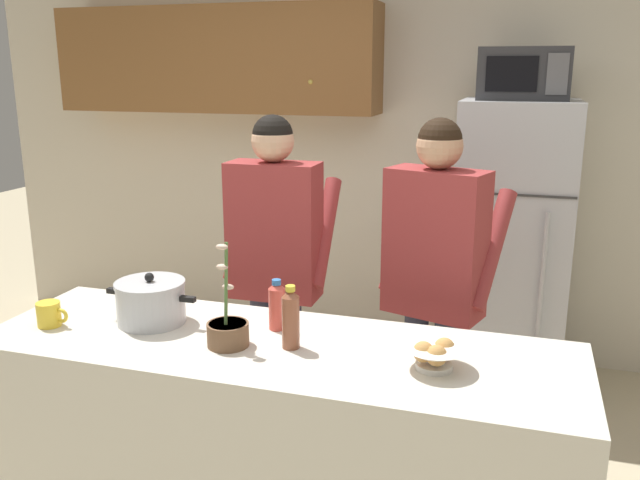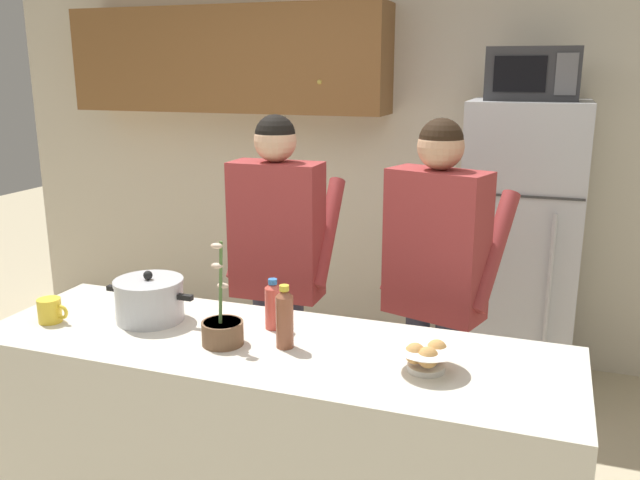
# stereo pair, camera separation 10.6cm
# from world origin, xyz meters

# --- Properties ---
(back_wall_unit) EXTENTS (6.00, 0.48, 2.60)m
(back_wall_unit) POSITION_xyz_m (-0.26, 2.25, 1.44)
(back_wall_unit) COLOR beige
(back_wall_unit) RESTS_ON ground
(kitchen_island) EXTENTS (2.18, 0.68, 0.92)m
(kitchen_island) POSITION_xyz_m (0.00, 0.00, 0.46)
(kitchen_island) COLOR silver
(kitchen_island) RESTS_ON ground
(refrigerator) EXTENTS (0.64, 0.68, 1.71)m
(refrigerator) POSITION_xyz_m (0.77, 1.85, 0.86)
(refrigerator) COLOR #B7BABF
(refrigerator) RESTS_ON ground
(microwave) EXTENTS (0.48, 0.37, 0.28)m
(microwave) POSITION_xyz_m (0.77, 1.83, 1.85)
(microwave) COLOR #2D2D30
(microwave) RESTS_ON refrigerator
(person_near_pot) EXTENTS (0.51, 0.42, 1.68)m
(person_near_pot) POSITION_xyz_m (-0.29, 0.77, 1.05)
(person_near_pot) COLOR #33384C
(person_near_pot) RESTS_ON ground
(person_by_sink) EXTENTS (0.60, 0.53, 1.69)m
(person_by_sink) POSITION_xyz_m (0.47, 0.75, 1.06)
(person_by_sink) COLOR #33384C
(person_by_sink) RESTS_ON ground
(cooking_pot) EXTENTS (0.38, 0.27, 0.20)m
(cooking_pot) POSITION_xyz_m (-0.53, 0.05, 1.00)
(cooking_pot) COLOR silver
(cooking_pot) RESTS_ON kitchen_island
(coffee_mug) EXTENTS (0.13, 0.09, 0.10)m
(coffee_mug) POSITION_xyz_m (-0.89, -0.10, 0.97)
(coffee_mug) COLOR yellow
(coffee_mug) RESTS_ON kitchen_island
(bread_bowl) EXTENTS (0.22, 0.22, 0.10)m
(bread_bowl) POSITION_xyz_m (0.58, -0.04, 0.97)
(bread_bowl) COLOR white
(bread_bowl) RESTS_ON kitchen_island
(bottle_near_edge) EXTENTS (0.06, 0.06, 0.23)m
(bottle_near_edge) POSITION_xyz_m (0.07, -0.02, 1.03)
(bottle_near_edge) COLOR brown
(bottle_near_edge) RESTS_ON kitchen_island
(bottle_mid_counter) EXTENTS (0.06, 0.06, 0.20)m
(bottle_mid_counter) POSITION_xyz_m (-0.04, 0.13, 1.02)
(bottle_mid_counter) COLOR #D84C3F
(bottle_mid_counter) RESTS_ON kitchen_island
(potted_orchid) EXTENTS (0.15, 0.15, 0.38)m
(potted_orchid) POSITION_xyz_m (-0.15, -0.06, 0.98)
(potted_orchid) COLOR brown
(potted_orchid) RESTS_ON kitchen_island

